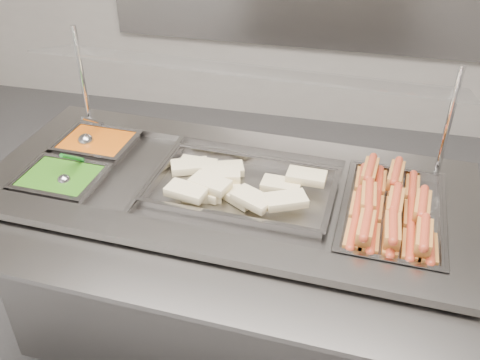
% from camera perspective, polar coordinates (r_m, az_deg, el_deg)
% --- Properties ---
extents(steam_counter, '(1.83, 0.88, 0.86)m').
position_cam_1_polar(steam_counter, '(2.24, -1.19, -9.36)').
color(steam_counter, slate).
rests_on(steam_counter, ground).
extents(tray_rail, '(1.72, 0.43, 0.05)m').
position_cam_1_polar(tray_rail, '(1.65, -6.44, -10.92)').
color(tray_rail, gray).
rests_on(tray_rail, steam_counter).
extents(sneeze_guard, '(1.58, 0.35, 0.42)m').
position_cam_1_polar(sneeze_guard, '(1.98, 0.37, 11.36)').
color(sneeze_guard, silver).
rests_on(sneeze_guard, steam_counter).
extents(pan_hotdogs, '(0.35, 0.54, 0.10)m').
position_cam_1_polar(pan_hotdogs, '(1.93, 15.85, -4.06)').
color(pan_hotdogs, gray).
rests_on(pan_hotdogs, steam_counter).
extents(pan_wraps, '(0.67, 0.41, 0.07)m').
position_cam_1_polar(pan_wraps, '(1.97, 0.27, -1.16)').
color(pan_wraps, gray).
rests_on(pan_wraps, steam_counter).
extents(pan_beans, '(0.30, 0.24, 0.10)m').
position_cam_1_polar(pan_beans, '(2.32, -14.93, 3.21)').
color(pan_beans, gray).
rests_on(pan_beans, steam_counter).
extents(pan_peas, '(0.30, 0.24, 0.10)m').
position_cam_1_polar(pan_peas, '(2.13, -18.45, -0.53)').
color(pan_peas, gray).
rests_on(pan_peas, steam_counter).
extents(hotdogs_in_buns, '(0.29, 0.50, 0.11)m').
position_cam_1_polar(hotdogs_in_buns, '(1.89, 15.58, -3.12)').
color(hotdogs_in_buns, '#9D6320').
rests_on(hotdogs_in_buns, pan_hotdogs).
extents(tortilla_wraps, '(0.61, 0.33, 0.07)m').
position_cam_1_polar(tortilla_wraps, '(1.96, -1.18, -0.37)').
color(tortilla_wraps, beige).
rests_on(tortilla_wraps, pan_wraps).
extents(ladle, '(0.07, 0.18, 0.14)m').
position_cam_1_polar(ladle, '(2.31, -16.07, 4.12)').
color(ladle, '#A8A9AD').
rests_on(ladle, pan_beans).
extents(serving_spoon, '(0.05, 0.17, 0.14)m').
position_cam_1_polar(serving_spoon, '(2.09, -18.09, 0.34)').
color(serving_spoon, '#A8A9AD').
rests_on(serving_spoon, pan_peas).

